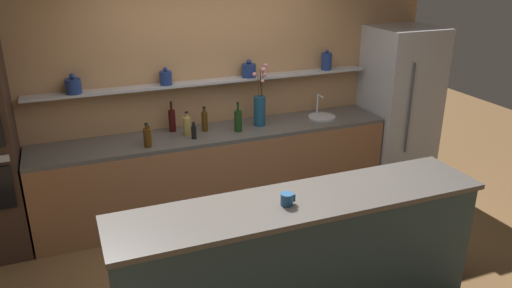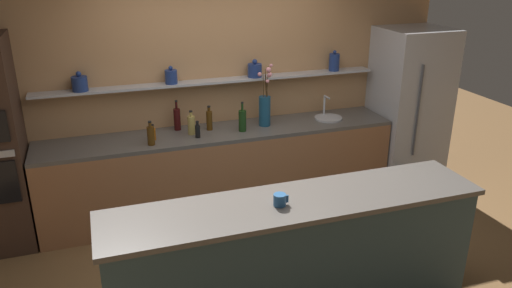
% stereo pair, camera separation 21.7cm
% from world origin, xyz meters
% --- Properties ---
extents(ground_plane, '(12.00, 12.00, 0.00)m').
position_xyz_m(ground_plane, '(0.00, 0.00, 0.00)').
color(ground_plane, brown).
extents(back_wall_unit, '(5.20, 0.28, 2.60)m').
position_xyz_m(back_wall_unit, '(-0.00, 1.60, 1.30)').
color(back_wall_unit, tan).
rests_on(back_wall_unit, ground_plane).
extents(back_counter_unit, '(3.78, 0.62, 0.92)m').
position_xyz_m(back_counter_unit, '(-0.07, 1.24, 0.46)').
color(back_counter_unit, '#99603D').
rests_on(back_counter_unit, ground_plane).
extents(island_counter, '(2.84, 0.61, 1.02)m').
position_xyz_m(island_counter, '(0.00, -0.64, 0.51)').
color(island_counter, '#334C56').
rests_on(island_counter, ground_plane).
extents(refrigerator, '(0.76, 0.73, 1.89)m').
position_xyz_m(refrigerator, '(2.22, 1.20, 0.95)').
color(refrigerator, '#B7B7BC').
rests_on(refrigerator, ground_plane).
extents(flower_vase, '(0.17, 0.15, 0.68)m').
position_xyz_m(flower_vase, '(0.43, 1.26, 1.13)').
color(flower_vase, navy).
rests_on(flower_vase, back_counter_unit).
extents(sink_fixture, '(0.31, 0.31, 0.25)m').
position_xyz_m(sink_fixture, '(1.19, 1.25, 0.94)').
color(sink_fixture, '#B7B7BC').
rests_on(sink_fixture, back_counter_unit).
extents(bottle_sauce_0, '(0.05, 0.05, 0.17)m').
position_xyz_m(bottle_sauce_0, '(-0.34, 1.13, 0.99)').
color(bottle_sauce_0, black).
rests_on(bottle_sauce_0, back_counter_unit).
extents(bottle_sauce_1, '(0.06, 0.06, 0.17)m').
position_xyz_m(bottle_sauce_1, '(-0.78, 1.20, 0.99)').
color(bottle_sauce_1, '#9E4C0A').
rests_on(bottle_sauce_1, back_counter_unit).
extents(bottle_spirit_2, '(0.08, 0.08, 0.25)m').
position_xyz_m(bottle_spirit_2, '(-0.38, 1.24, 1.02)').
color(bottle_spirit_2, tan).
rests_on(bottle_spirit_2, back_counter_unit).
extents(bottle_wine_3, '(0.08, 0.08, 0.32)m').
position_xyz_m(bottle_wine_3, '(0.15, 1.17, 1.04)').
color(bottle_wine_3, '#193814').
rests_on(bottle_wine_3, back_counter_unit).
extents(bottle_spirit_4, '(0.07, 0.07, 0.24)m').
position_xyz_m(bottle_spirit_4, '(-0.82, 1.07, 1.02)').
color(bottle_spirit_4, '#4C2D0C').
rests_on(bottle_spirit_4, back_counter_unit).
extents(bottle_wine_5, '(0.07, 0.07, 0.33)m').
position_xyz_m(bottle_wine_5, '(-0.49, 1.42, 1.04)').
color(bottle_wine_5, '#380C0C').
rests_on(bottle_wine_5, back_counter_unit).
extents(bottle_spirit_6, '(0.06, 0.06, 0.27)m').
position_xyz_m(bottle_spirit_6, '(-0.17, 1.31, 1.03)').
color(bottle_spirit_6, '#4C2D0C').
rests_on(bottle_spirit_6, back_counter_unit).
extents(coffee_mug, '(0.11, 0.09, 0.09)m').
position_xyz_m(coffee_mug, '(-0.14, -0.67, 1.06)').
color(coffee_mug, '#235184').
rests_on(coffee_mug, island_counter).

